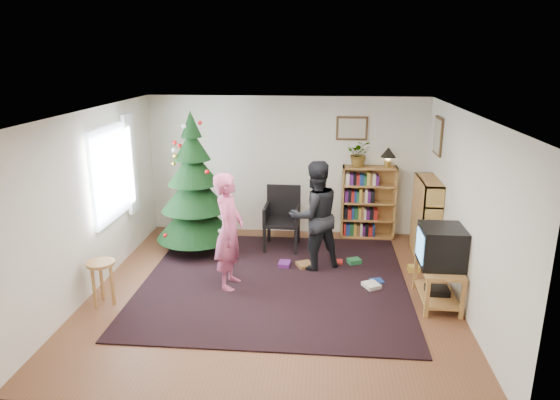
# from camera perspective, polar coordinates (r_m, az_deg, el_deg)

# --- Properties ---
(floor) EXTENTS (5.00, 5.00, 0.00)m
(floor) POSITION_cam_1_polar(r_m,az_deg,el_deg) (7.13, -0.84, -10.39)
(floor) COLOR brown
(floor) RESTS_ON ground
(ceiling) EXTENTS (5.00, 5.00, 0.00)m
(ceiling) POSITION_cam_1_polar(r_m,az_deg,el_deg) (6.40, -0.93, 10.01)
(ceiling) COLOR white
(ceiling) RESTS_ON wall_back
(wall_back) EXTENTS (5.00, 0.02, 2.50)m
(wall_back) POSITION_cam_1_polar(r_m,az_deg,el_deg) (9.06, 0.74, 3.92)
(wall_back) COLOR silver
(wall_back) RESTS_ON floor
(wall_front) EXTENTS (5.00, 0.02, 2.50)m
(wall_front) POSITION_cam_1_polar(r_m,az_deg,el_deg) (4.35, -4.32, -10.49)
(wall_front) COLOR silver
(wall_front) RESTS_ON floor
(wall_left) EXTENTS (0.02, 5.00, 2.50)m
(wall_left) POSITION_cam_1_polar(r_m,az_deg,el_deg) (7.34, -20.69, -0.19)
(wall_left) COLOR silver
(wall_left) RESTS_ON floor
(wall_right) EXTENTS (0.02, 5.00, 2.50)m
(wall_right) POSITION_cam_1_polar(r_m,az_deg,el_deg) (6.87, 20.33, -1.24)
(wall_right) COLOR silver
(wall_right) RESTS_ON floor
(rug) EXTENTS (3.80, 3.60, 0.02)m
(rug) POSITION_cam_1_polar(r_m,az_deg,el_deg) (7.39, -0.60, -9.27)
(rug) COLOR black
(rug) RESTS_ON floor
(window_pane) EXTENTS (0.04, 1.20, 1.40)m
(window_pane) POSITION_cam_1_polar(r_m,az_deg,el_deg) (7.79, -18.82, 2.83)
(window_pane) COLOR silver
(window_pane) RESTS_ON wall_left
(curtain) EXTENTS (0.06, 0.35, 1.60)m
(curtain) POSITION_cam_1_polar(r_m,az_deg,el_deg) (8.40, -16.70, 3.96)
(curtain) COLOR white
(curtain) RESTS_ON wall_left
(picture_back) EXTENTS (0.55, 0.03, 0.42)m
(picture_back) POSITION_cam_1_polar(r_m,az_deg,el_deg) (8.90, 8.22, 8.10)
(picture_back) COLOR #4C3319
(picture_back) RESTS_ON wall_back
(picture_right) EXTENTS (0.03, 0.50, 0.60)m
(picture_right) POSITION_cam_1_polar(r_m,az_deg,el_deg) (8.37, 17.63, 6.98)
(picture_right) COLOR #4C3319
(picture_right) RESTS_ON wall_right
(christmas_tree) EXTENTS (1.30, 1.30, 2.35)m
(christmas_tree) POSITION_cam_1_polar(r_m,az_deg,el_deg) (8.30, -9.77, 0.58)
(christmas_tree) COLOR #3F2816
(christmas_tree) RESTS_ON rug
(bookshelf_back) EXTENTS (0.95, 0.30, 1.30)m
(bookshelf_back) POSITION_cam_1_polar(r_m,az_deg,el_deg) (9.07, 10.06, -0.15)
(bookshelf_back) COLOR #BE9543
(bookshelf_back) RESTS_ON floor
(bookshelf_right) EXTENTS (0.30, 0.95, 1.30)m
(bookshelf_right) POSITION_cam_1_polar(r_m,az_deg,el_deg) (8.40, 16.33, -1.93)
(bookshelf_right) COLOR #BE9543
(bookshelf_right) RESTS_ON floor
(tv_stand) EXTENTS (0.49, 0.89, 0.55)m
(tv_stand) POSITION_cam_1_polar(r_m,az_deg,el_deg) (7.01, 17.62, -8.75)
(tv_stand) COLOR #BE9543
(tv_stand) RESTS_ON floor
(crt_tv) EXTENTS (0.55, 0.60, 0.52)m
(crt_tv) POSITION_cam_1_polar(r_m,az_deg,el_deg) (6.82, 17.94, -5.05)
(crt_tv) COLOR black
(crt_tv) RESTS_ON tv_stand
(armchair) EXTENTS (0.60, 0.60, 1.06)m
(armchair) POSITION_cam_1_polar(r_m,az_deg,el_deg) (8.50, 0.29, -1.68)
(armchair) COLOR black
(armchair) RESTS_ON rug
(stool) EXTENTS (0.36, 0.36, 0.61)m
(stool) POSITION_cam_1_polar(r_m,az_deg,el_deg) (7.00, -19.75, -7.70)
(stool) COLOR #BE9543
(stool) RESTS_ON floor
(person_standing) EXTENTS (0.44, 0.63, 1.67)m
(person_standing) POSITION_cam_1_polar(r_m,az_deg,el_deg) (6.99, -5.84, -3.59)
(person_standing) COLOR #B8496E
(person_standing) RESTS_ON rug
(person_by_chair) EXTENTS (1.03, 0.95, 1.70)m
(person_by_chair) POSITION_cam_1_polar(r_m,az_deg,el_deg) (7.58, 3.97, -1.79)
(person_by_chair) COLOR black
(person_by_chair) RESTS_ON rug
(potted_plant) EXTENTS (0.43, 0.37, 0.46)m
(potted_plant) POSITION_cam_1_polar(r_m,az_deg,el_deg) (8.85, 9.04, 5.27)
(potted_plant) COLOR gray
(potted_plant) RESTS_ON bookshelf_back
(table_lamp) EXTENTS (0.26, 0.26, 0.35)m
(table_lamp) POSITION_cam_1_polar(r_m,az_deg,el_deg) (8.90, 12.27, 5.20)
(table_lamp) COLOR #A57F33
(table_lamp) RESTS_ON bookshelf_back
(floor_clutter) EXTENTS (2.19, 1.03, 0.08)m
(floor_clutter) POSITION_cam_1_polar(r_m,az_deg,el_deg) (7.77, 7.82, -7.85)
(floor_clutter) COLOR #A51E19
(floor_clutter) RESTS_ON rug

